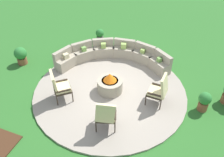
% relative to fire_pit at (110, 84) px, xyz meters
% --- Properties ---
extents(ground_plane, '(24.00, 24.00, 0.00)m').
position_rel_fire_pit_xyz_m(ground_plane, '(0.00, 0.00, -0.35)').
color(ground_plane, '#2D6B28').
extents(patio_circle, '(5.37, 5.37, 0.06)m').
position_rel_fire_pit_xyz_m(patio_circle, '(0.00, 0.00, -0.32)').
color(patio_circle, '#9E9384').
rests_on(patio_circle, ground_plane).
extents(fire_pit, '(0.89, 0.89, 0.74)m').
position_rel_fire_pit_xyz_m(fire_pit, '(0.00, 0.00, 0.00)').
color(fire_pit, '#9E937F').
rests_on(fire_pit, patio_circle).
extents(curved_stone_bench, '(4.32, 2.32, 0.76)m').
position_rel_fire_pit_xyz_m(curved_stone_bench, '(-0.56, 1.74, 0.02)').
color(curved_stone_bench, '#9E937F').
rests_on(curved_stone_bench, patio_circle).
extents(lounge_chair_front_left, '(0.81, 0.84, 1.13)m').
position_rel_fire_pit_xyz_m(lounge_chair_front_left, '(-1.39, -1.00, 0.28)').
color(lounge_chair_front_left, '#2D2319').
rests_on(lounge_chair_front_left, patio_circle).
extents(lounge_chair_front_right, '(0.72, 0.69, 1.11)m').
position_rel_fire_pit_xyz_m(lounge_chair_front_right, '(0.52, -1.63, 0.28)').
color(lounge_chair_front_right, '#2D2319').
rests_on(lounge_chair_front_right, patio_circle).
extents(lounge_chair_back_left, '(0.62, 0.61, 1.13)m').
position_rel_fire_pit_xyz_m(lounge_chair_back_left, '(1.71, 0.01, 0.29)').
color(lounge_chair_back_left, '#2D2319').
rests_on(lounge_chair_back_left, patio_circle).
extents(potted_plant_1, '(0.38, 0.38, 0.57)m').
position_rel_fire_pit_xyz_m(potted_plant_1, '(-1.82, 3.27, -0.04)').
color(potted_plant_1, '#605B56').
rests_on(potted_plant_1, ground_plane).
extents(potted_plant_2, '(0.50, 0.50, 0.74)m').
position_rel_fire_pit_xyz_m(potted_plant_2, '(-4.02, 0.32, 0.06)').
color(potted_plant_2, brown).
rests_on(potted_plant_2, ground_plane).
extents(potted_plant_3, '(0.41, 0.41, 0.69)m').
position_rel_fire_pit_xyz_m(potted_plant_3, '(3.13, 0.29, 0.03)').
color(potted_plant_3, brown).
rests_on(potted_plant_3, ground_plane).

